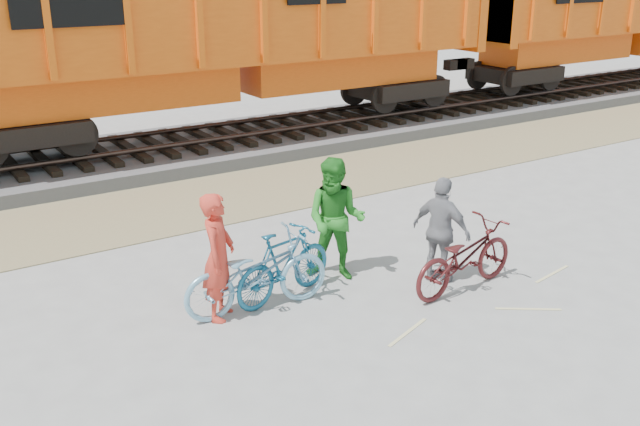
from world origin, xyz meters
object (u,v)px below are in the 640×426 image
Objects in this scene: hopper_car_center at (233,26)px; person_solo at (218,257)px; hopper_car_right at (620,6)px; person_man at (336,219)px; bicycle_maroon at (464,257)px; bicycle_blue at (257,274)px; bicycle_teal at (284,264)px; person_woman at (441,231)px.

person_solo is at bearing -118.09° from hopper_car_center.
person_man is at bearing -155.54° from hopper_car_right.
hopper_car_center is 9.63m from bicycle_maroon.
hopper_car_right reaches higher than bicycle_blue.
hopper_car_right is 21.06m from person_solo.
hopper_car_right reaches higher than bicycle_maroon.
hopper_car_center is 8.11× the size of bicycle_teal.
bicycle_blue is at bearing 89.80° from bicycle_teal.
person_woman is at bearing -97.25° from hopper_car_center.
person_solo is 0.94× the size of person_man.
hopper_car_right is 18.66m from bicycle_maroon.
person_man reaches higher than person_woman.
hopper_car_center is at bearing 119.59° from person_man.
hopper_car_center reaches higher than person_woman.
hopper_car_center is 15.00m from hopper_car_right.
person_woman is at bearing 7.71° from person_man.
hopper_car_right is 7.27× the size of bicycle_maroon.
person_solo is (-0.99, -0.01, 0.35)m from bicycle_teal.
hopper_car_center reaches higher than bicycle_teal.
hopper_car_center is 9.18m from person_woman.
bicycle_maroon is 1.11× the size of person_solo.
bicycle_maroon is 1.93m from person_man.
bicycle_maroon is (2.80, -1.04, -0.03)m from bicycle_blue.
hopper_car_center reaches higher than bicycle_blue.
bicycle_maroon is (2.31, -1.16, -0.01)m from bicycle_teal.
person_man reaches higher than bicycle_teal.
person_woman is (3.20, -0.74, -0.07)m from person_solo.
person_man is at bearing 35.10° from person_woman.
hopper_car_center is 6.80× the size of bicycle_blue.
hopper_car_center is 8.08× the size of person_solo.
hopper_car_right reaches higher than person_woman.
bicycle_blue is (-3.82, -8.19, -2.47)m from hopper_car_center.
hopper_car_center is 9.09m from bicycle_teal.
person_man is at bearing -44.56° from person_solo.
hopper_car_right is at bearing -77.82° from person_woman.
bicycle_maroon is at bearing -96.32° from hopper_car_center.
bicycle_maroon is (-1.02, -9.24, -2.50)m from hopper_car_center.
hopper_car_center is 9.37m from bicycle_blue.
hopper_car_center is 7.27× the size of bicycle_maroon.
hopper_car_center reaches higher than person_man.
person_solo is 2.00m from person_man.
person_man is at bearing -91.78° from bicycle_teal.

